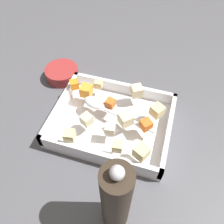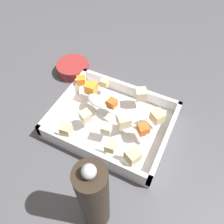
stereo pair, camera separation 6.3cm
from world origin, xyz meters
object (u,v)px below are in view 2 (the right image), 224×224
serving_spoon (100,103)px  small_prep_bowl (73,68)px  baking_dish (112,122)px  pepper_mill (94,198)px

serving_spoon → small_prep_bowl: (-0.18, 0.13, -0.04)m
baking_dish → small_prep_bowl: (-0.23, 0.15, 0.00)m
serving_spoon → small_prep_bowl: 0.23m
baking_dish → serving_spoon: 0.07m
serving_spoon → pepper_mill: 0.29m
baking_dish → serving_spoon: serving_spoon is taller
small_prep_bowl → serving_spoon: bearing=-35.8°
baking_dish → pepper_mill: pepper_mill is taller
small_prep_bowl → pepper_mill: bearing=-51.4°
pepper_mill → small_prep_bowl: 0.51m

